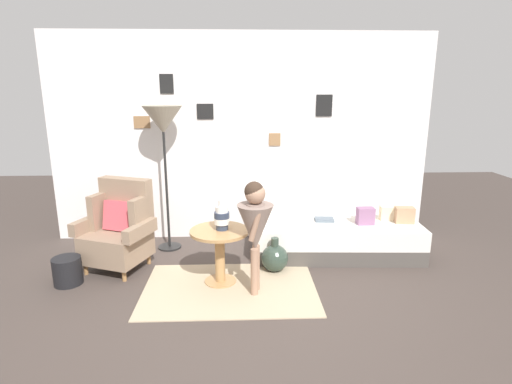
% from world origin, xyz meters
% --- Properties ---
extents(ground_plane, '(12.00, 12.00, 0.00)m').
position_xyz_m(ground_plane, '(0.00, 0.00, 0.00)').
color(ground_plane, '#423833').
extents(gallery_wall, '(4.80, 0.12, 2.60)m').
position_xyz_m(gallery_wall, '(-0.00, 1.95, 1.30)').
color(gallery_wall, silver).
rests_on(gallery_wall, ground).
extents(rug, '(1.69, 1.13, 0.01)m').
position_xyz_m(rug, '(-0.13, 0.42, 0.01)').
color(rug, tan).
rests_on(rug, ground).
extents(armchair, '(0.88, 0.77, 0.97)m').
position_xyz_m(armchair, '(-1.34, 1.00, 0.44)').
color(armchair, '#9E7042').
rests_on(armchair, ground).
extents(daybed, '(1.94, 0.89, 0.40)m').
position_xyz_m(daybed, '(1.12, 1.26, 0.20)').
color(daybed, '#4C4742').
rests_on(daybed, ground).
extents(pillow_head, '(0.22, 0.14, 0.19)m').
position_xyz_m(pillow_head, '(1.89, 1.19, 0.49)').
color(pillow_head, tan).
rests_on(pillow_head, daybed).
extents(pillow_mid, '(0.19, 0.14, 0.16)m').
position_xyz_m(pillow_mid, '(1.74, 1.31, 0.48)').
color(pillow_mid, beige).
rests_on(pillow_mid, daybed).
extents(pillow_back, '(0.18, 0.13, 0.14)m').
position_xyz_m(pillow_back, '(1.45, 1.28, 0.47)').
color(pillow_back, beige).
rests_on(pillow_back, daybed).
extents(pillow_extra, '(0.20, 0.13, 0.19)m').
position_xyz_m(pillow_extra, '(1.42, 1.16, 0.50)').
color(pillow_extra, gray).
rests_on(pillow_extra, daybed).
extents(side_table, '(0.58, 0.58, 0.56)m').
position_xyz_m(side_table, '(-0.23, 0.57, 0.41)').
color(side_table, tan).
rests_on(side_table, ground).
extents(vase_striped, '(0.15, 0.15, 0.30)m').
position_xyz_m(vase_striped, '(-0.20, 0.58, 0.69)').
color(vase_striped, '#2D384C').
rests_on(vase_striped, side_table).
extents(floor_lamp, '(0.46, 0.46, 1.73)m').
position_xyz_m(floor_lamp, '(-0.90, 1.53, 1.52)').
color(floor_lamp, black).
rests_on(floor_lamp, ground).
extents(person_child, '(0.34, 0.34, 1.10)m').
position_xyz_m(person_child, '(0.12, 0.34, 0.70)').
color(person_child, '#A37A60').
rests_on(person_child, ground).
extents(book_on_daybed, '(0.23, 0.17, 0.03)m').
position_xyz_m(book_on_daybed, '(0.97, 1.30, 0.42)').
color(book_on_daybed, slate).
rests_on(book_on_daybed, daybed).
extents(demijohn_near, '(0.29, 0.29, 0.38)m').
position_xyz_m(demijohn_near, '(0.35, 0.81, 0.15)').
color(demijohn_near, '#2D3D33').
rests_on(demijohn_near, ground).
extents(magazine_basket, '(0.28, 0.28, 0.28)m').
position_xyz_m(magazine_basket, '(-1.76, 0.60, 0.14)').
color(magazine_basket, black).
rests_on(magazine_basket, ground).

